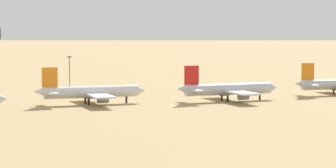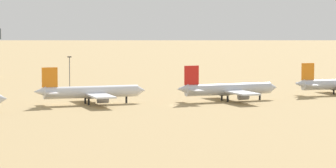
# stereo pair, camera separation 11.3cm
# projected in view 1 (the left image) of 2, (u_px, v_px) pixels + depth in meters

# --- Properties ---
(ground) EXTENTS (4000.00, 4000.00, 0.00)m
(ground) POSITION_uv_depth(u_px,v_px,m) (173.00, 105.00, 317.35)
(ground) COLOR tan
(ridge_east) EXTENTS (284.71, 230.83, 93.90)m
(ridge_east) POSITION_uv_depth(u_px,v_px,m) (46.00, 2.00, 1353.90)
(ridge_east) COLOR gray
(ridge_east) RESTS_ON ground
(parked_jet_orange_3) EXTENTS (41.98, 35.39, 13.86)m
(parked_jet_orange_3) POSITION_uv_depth(u_px,v_px,m) (90.00, 92.00, 319.33)
(parked_jet_orange_3) COLOR silver
(parked_jet_orange_3) RESTS_ON ground
(parked_jet_red_4) EXTENTS (41.75, 35.01, 13.81)m
(parked_jet_red_4) POSITION_uv_depth(u_px,v_px,m) (228.00, 89.00, 330.65)
(parked_jet_red_4) COLOR silver
(parked_jet_red_4) RESTS_ON ground
(light_pole_west) EXTENTS (1.80, 0.50, 13.69)m
(light_pole_west) POSITION_uv_depth(u_px,v_px,m) (70.00, 69.00, 392.42)
(light_pole_west) COLOR #59595E
(light_pole_west) RESTS_ON ground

